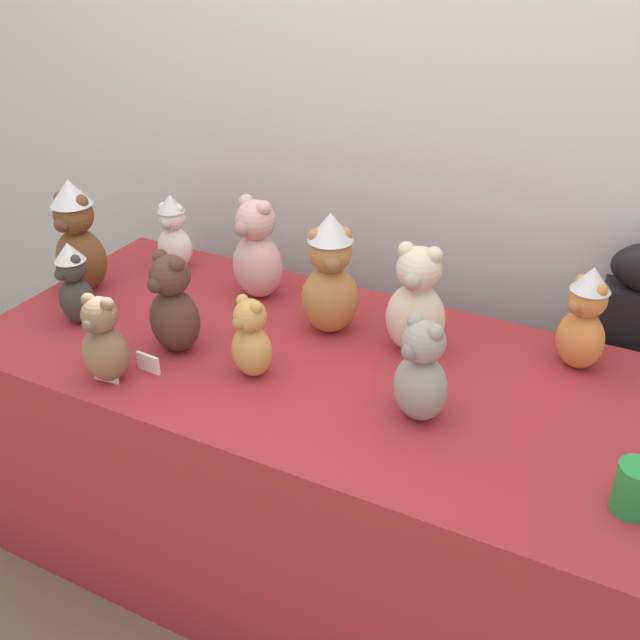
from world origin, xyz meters
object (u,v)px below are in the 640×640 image
(instrument_case, at_px, (632,400))
(teddy_bear_blush, at_px, (257,252))
(teddy_bear_snow, at_px, (173,233))
(display_table, at_px, (320,469))
(teddy_bear_cream, at_px, (416,303))
(teddy_bear_ginger, at_px, (584,319))
(party_cup_green, at_px, (634,489))
(teddy_bear_ash, at_px, (421,373))
(teddy_bear_chestnut, at_px, (77,237))
(teddy_bear_caramel, at_px, (330,275))
(teddy_bear_honey, at_px, (251,340))
(teddy_bear_cocoa, at_px, (173,306))
(teddy_bear_mocha, at_px, (104,341))
(teddy_bear_charcoal, at_px, (74,284))

(instrument_case, height_order, teddy_bear_blush, teddy_bear_blush)
(teddy_bear_blush, height_order, teddy_bear_snow, teddy_bear_blush)
(display_table, xyz_separation_m, instrument_case, (0.76, 0.55, 0.14))
(display_table, bearing_deg, teddy_bear_cream, 38.07)
(teddy_bear_blush, bearing_deg, display_table, -19.44)
(teddy_bear_ginger, bearing_deg, party_cup_green, -34.31)
(teddy_bear_ash, bearing_deg, teddy_bear_chestnut, -162.92)
(teddy_bear_caramel, distance_m, teddy_bear_blush, 0.30)
(teddy_bear_honey, height_order, teddy_bear_snow, teddy_bear_snow)
(teddy_bear_ash, bearing_deg, teddy_bear_blush, 175.81)
(teddy_bear_blush, height_order, teddy_bear_cream, teddy_bear_blush)
(teddy_bear_honey, distance_m, teddy_bear_blush, 0.43)
(teddy_bear_caramel, bearing_deg, teddy_bear_blush, 130.14)
(teddy_bear_snow, bearing_deg, teddy_bear_chestnut, -130.79)
(teddy_bear_ginger, bearing_deg, teddy_bear_ash, -92.38)
(teddy_bear_honey, distance_m, teddy_bear_cocoa, 0.24)
(teddy_bear_caramel, height_order, party_cup_green, teddy_bear_caramel)
(teddy_bear_blush, height_order, party_cup_green, teddy_bear_blush)
(teddy_bear_cream, bearing_deg, display_table, -144.49)
(display_table, height_order, instrument_case, instrument_case)
(party_cup_green, bearing_deg, teddy_bear_mocha, -174.73)
(teddy_bear_cream, bearing_deg, teddy_bear_snow, 169.42)
(teddy_bear_charcoal, height_order, teddy_bear_caramel, teddy_bear_caramel)
(teddy_bear_charcoal, bearing_deg, teddy_bear_ginger, 31.59)
(teddy_bear_charcoal, bearing_deg, teddy_bear_ash, 15.26)
(teddy_bear_honey, distance_m, teddy_bear_mocha, 0.36)
(teddy_bear_honey, distance_m, teddy_bear_cream, 0.44)
(instrument_case, xyz_separation_m, teddy_bear_mocha, (-1.19, -0.87, 0.35))
(display_table, bearing_deg, teddy_bear_snow, 157.40)
(display_table, distance_m, party_cup_green, 0.93)
(display_table, height_order, teddy_bear_ash, teddy_bear_ash)
(display_table, bearing_deg, teddy_bear_mocha, -143.47)
(teddy_bear_blush, xyz_separation_m, teddy_bear_snow, (-0.34, 0.04, -0.02))
(teddy_bear_cocoa, bearing_deg, teddy_bear_mocha, -95.28)
(teddy_bear_cocoa, relative_size, teddy_bear_chestnut, 0.80)
(teddy_bear_ash, height_order, teddy_bear_blush, teddy_bear_blush)
(teddy_bear_ash, bearing_deg, party_cup_green, 13.09)
(teddy_bear_charcoal, bearing_deg, teddy_bear_caramel, 37.34)
(teddy_bear_honey, xyz_separation_m, party_cup_green, (0.92, -0.07, -0.05))
(teddy_bear_cream, relative_size, party_cup_green, 2.81)
(teddy_bear_mocha, bearing_deg, teddy_bear_cocoa, 66.72)
(teddy_bear_charcoal, xyz_separation_m, teddy_bear_cream, (0.90, 0.29, 0.02))
(teddy_bear_caramel, xyz_separation_m, teddy_bear_snow, (-0.63, 0.13, -0.05))
(teddy_bear_cocoa, bearing_deg, party_cup_green, 10.15)
(teddy_bear_ginger, relative_size, party_cup_green, 2.57)
(teddy_bear_charcoal, height_order, teddy_bear_cream, teddy_bear_cream)
(teddy_bear_charcoal, bearing_deg, teddy_bear_mocha, -20.61)
(teddy_bear_charcoal, relative_size, teddy_bear_blush, 0.78)
(teddy_bear_mocha, bearing_deg, teddy_bear_charcoal, 141.36)
(teddy_bear_charcoal, bearing_deg, teddy_bear_honey, 13.73)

